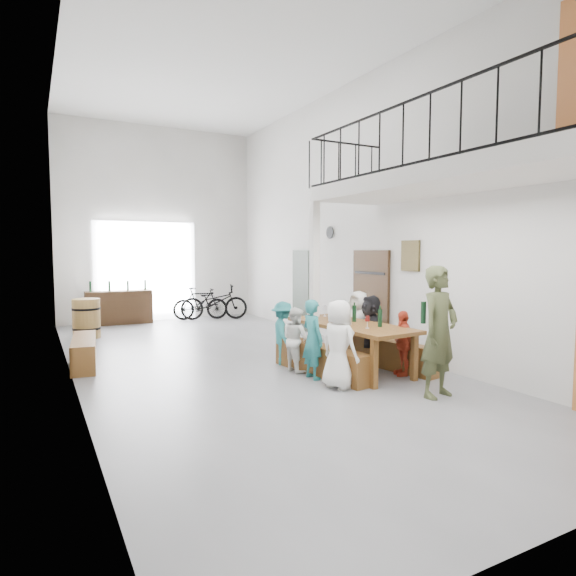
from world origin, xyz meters
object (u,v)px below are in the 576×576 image
serving_counter (119,307)px  bicycle_near (214,302)px  tasting_table (351,328)px  side_bench (84,352)px  oak_barrel (86,318)px  host_standing (439,332)px  bench_inner (320,360)px

serving_counter → bicycle_near: bearing=-6.8°
tasting_table → bicycle_near: 6.73m
tasting_table → serving_counter: (-2.59, 7.12, -0.25)m
side_bench → serving_counter: serving_counter is taller
oak_barrel → side_bench: bearing=-96.2°
side_bench → bicycle_near: bearing=47.9°
side_bench → host_standing: bearing=-45.6°
side_bench → oak_barrel: bearing=83.8°
side_bench → serving_counter: 4.86m
oak_barrel → bicycle_near: size_ratio=0.47×
bench_inner → side_bench: side_bench is taller
bicycle_near → bench_inner: bearing=-169.1°
serving_counter → host_standing: 9.31m
tasting_table → host_standing: bearing=-87.2°
side_bench → bicycle_near: 5.78m
oak_barrel → host_standing: bearing=-61.6°
tasting_table → oak_barrel: oak_barrel is taller
bench_inner → host_standing: (0.80, -1.76, 0.66)m
side_bench → host_standing: 5.90m
bench_inner → host_standing: bearing=-73.0°
oak_barrel → serving_counter: 2.11m
bench_inner → serving_counter: serving_counter is taller
serving_counter → bicycle_near: bicycle_near is taller
tasting_table → bench_inner: tasting_table is taller
tasting_table → oak_barrel: (-3.59, 5.26, -0.26)m
tasting_table → bicycle_near: size_ratio=1.28×
side_bench → host_standing: host_standing is taller
oak_barrel → host_standing: (3.80, -7.01, 0.44)m
side_bench → oak_barrel: size_ratio=1.90×
oak_barrel → serving_counter: (1.00, 1.86, 0.00)m
tasting_table → serving_counter: serving_counter is taller
host_standing → side_bench: bearing=122.6°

